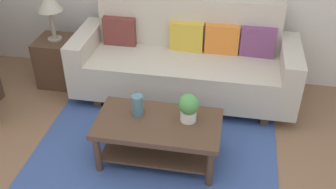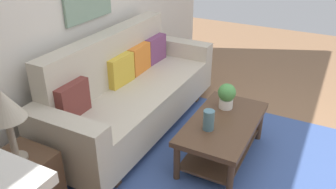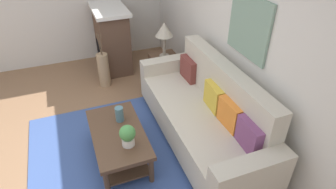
% 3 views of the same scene
% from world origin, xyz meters
% --- Properties ---
extents(ground_plane, '(9.78, 9.78, 0.00)m').
position_xyz_m(ground_plane, '(0.00, 0.00, 0.00)').
color(ground_plane, '#8C6647').
extents(wall_back, '(5.78, 0.10, 2.70)m').
position_xyz_m(wall_back, '(0.00, 2.13, 1.35)').
color(wall_back, silver).
rests_on(wall_back, ground_plane).
extents(area_rug, '(2.26, 2.18, 0.01)m').
position_xyz_m(area_rug, '(0.00, 0.50, 0.01)').
color(area_rug, '#3D5693').
rests_on(area_rug, ground_plane).
extents(couch, '(2.39, 0.84, 1.08)m').
position_xyz_m(couch, '(0.13, 1.60, 0.43)').
color(couch, beige).
rests_on(couch, ground_plane).
extents(throw_pillow_maroon, '(0.36, 0.13, 0.32)m').
position_xyz_m(throw_pillow_maroon, '(-0.63, 1.72, 0.68)').
color(throw_pillow_maroon, brown).
rests_on(throw_pillow_maroon, couch).
extents(throw_pillow_mustard, '(0.37, 0.14, 0.32)m').
position_xyz_m(throw_pillow_mustard, '(0.13, 1.72, 0.68)').
color(throw_pillow_mustard, gold).
rests_on(throw_pillow_mustard, couch).
extents(throw_pillow_orange, '(0.36, 0.13, 0.32)m').
position_xyz_m(throw_pillow_orange, '(0.50, 1.72, 0.68)').
color(throw_pillow_orange, orange).
rests_on(throw_pillow_orange, couch).
extents(throw_pillow_plum, '(0.37, 0.14, 0.32)m').
position_xyz_m(throw_pillow_plum, '(0.88, 1.72, 0.68)').
color(throw_pillow_plum, '#7A4270').
rests_on(throw_pillow_plum, couch).
extents(coffee_table, '(1.10, 0.60, 0.43)m').
position_xyz_m(coffee_table, '(0.05, 0.50, 0.31)').
color(coffee_table, '#513826').
rests_on(coffee_table, ground_plane).
extents(tabletop_vase, '(0.10, 0.10, 0.19)m').
position_xyz_m(tabletop_vase, '(-0.15, 0.58, 0.53)').
color(tabletop_vase, slate).
rests_on(tabletop_vase, coffee_table).
extents(potted_plant_tabletop, '(0.18, 0.18, 0.26)m').
position_xyz_m(potted_plant_tabletop, '(0.31, 0.57, 0.57)').
color(potted_plant_tabletop, white).
rests_on(potted_plant_tabletop, coffee_table).
extents(side_table, '(0.44, 0.44, 0.56)m').
position_xyz_m(side_table, '(-1.37, 1.61, 0.28)').
color(side_table, '#513826').
rests_on(side_table, ground_plane).
extents(table_lamp, '(0.28, 0.28, 0.57)m').
position_xyz_m(table_lamp, '(-1.37, 1.61, 0.99)').
color(table_lamp, gray).
rests_on(table_lamp, side_table).
extents(fireplace, '(1.02, 0.58, 1.16)m').
position_xyz_m(fireplace, '(-2.34, 0.95, 0.59)').
color(fireplace, brown).
rests_on(fireplace, ground_plane).
extents(floor_vase, '(0.19, 0.19, 0.59)m').
position_xyz_m(floor_vase, '(-1.74, 0.65, 0.29)').
color(floor_vase, tan).
rests_on(floor_vase, ground_plane).
extents(floor_vase_branch_a, '(0.03, 0.04, 0.36)m').
position_xyz_m(floor_vase_branch_a, '(-1.72, 0.65, 0.77)').
color(floor_vase_branch_a, brown).
rests_on(floor_vase_branch_a, floor_vase).
extents(floor_vase_branch_b, '(0.04, 0.04, 0.36)m').
position_xyz_m(floor_vase_branch_b, '(-1.75, 0.67, 0.77)').
color(floor_vase_branch_b, brown).
rests_on(floor_vase_branch_b, floor_vase).
extents(floor_vase_branch_c, '(0.04, 0.04, 0.36)m').
position_xyz_m(floor_vase_branch_c, '(-1.75, 0.63, 0.77)').
color(floor_vase_branch_c, brown).
rests_on(floor_vase_branch_c, floor_vase).
extents(framed_painting, '(0.71, 0.03, 0.68)m').
position_xyz_m(framed_painting, '(0.13, 2.06, 1.53)').
color(framed_painting, gray).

